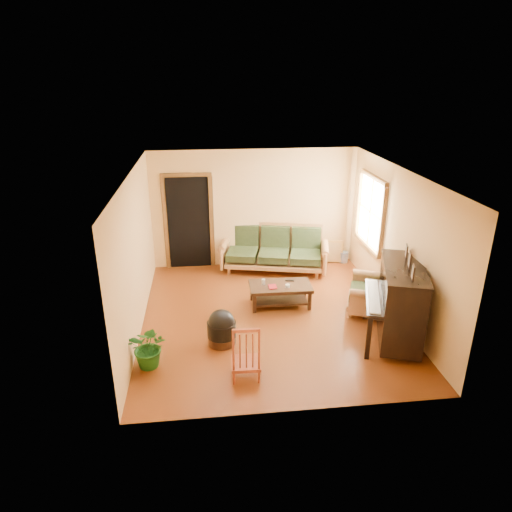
{
  "coord_description": "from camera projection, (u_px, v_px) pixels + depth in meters",
  "views": [
    {
      "loc": [
        -1.08,
        -7.16,
        4.07
      ],
      "look_at": [
        -0.23,
        0.2,
        1.1
      ],
      "focal_mm": 32.0,
      "sensor_mm": 36.0,
      "label": 1
    }
  ],
  "objects": [
    {
      "name": "footstool",
      "position": [
        222.0,
        331.0,
        7.32
      ],
      "size": [
        0.58,
        0.58,
        0.44
      ],
      "primitive_type": "cylinder",
      "rotation": [
        0.0,
        0.0,
        0.3
      ],
      "color": "black",
      "rests_on": "floor"
    },
    {
      "name": "armchair",
      "position": [
        371.0,
        288.0,
        8.24
      ],
      "size": [
        1.15,
        1.17,
        0.92
      ],
      "primitive_type": "cube",
      "rotation": [
        0.0,
        0.0,
        -0.37
      ],
      "color": "#A86E3D",
      "rests_on": "floor"
    },
    {
      "name": "glass_jar",
      "position": [
        287.0,
        286.0,
        8.37
      ],
      "size": [
        0.09,
        0.09,
        0.06
      ],
      "primitive_type": "cylinder",
      "rotation": [
        0.0,
        0.0,
        -0.1
      ],
      "color": "silver",
      "rests_on": "coffee_table"
    },
    {
      "name": "leaning_frame",
      "position": [
        334.0,
        251.0,
        10.48
      ],
      "size": [
        0.41,
        0.18,
        0.53
      ],
      "primitive_type": "cube",
      "rotation": [
        0.0,
        0.0,
        -0.23
      ],
      "color": "#C29140",
      "rests_on": "floor"
    },
    {
      "name": "doorway",
      "position": [
        189.0,
        223.0,
        9.98
      ],
      "size": [
        1.08,
        0.16,
        2.05
      ],
      "primitive_type": "cube",
      "color": "black",
      "rests_on": "floor"
    },
    {
      "name": "potted_plant",
      "position": [
        150.0,
        347.0,
        6.7
      ],
      "size": [
        0.74,
        0.69,
        0.67
      ],
      "primitive_type": "imported",
      "rotation": [
        0.0,
        0.0,
        -0.32
      ],
      "color": "#195217",
      "rests_on": "floor"
    },
    {
      "name": "ceramic_crock",
      "position": [
        344.0,
        257.0,
        10.54
      ],
      "size": [
        0.24,
        0.24,
        0.25
      ],
      "primitive_type": "cylinder",
      "rotation": [
        0.0,
        0.0,
        0.22
      ],
      "color": "#304D91",
      "rests_on": "floor"
    },
    {
      "name": "candle",
      "position": [
        263.0,
        282.0,
        8.47
      ],
      "size": [
        0.08,
        0.08,
        0.11
      ],
      "primitive_type": "cylinder",
      "rotation": [
        0.0,
        0.0,
        -0.37
      ],
      "color": "white",
      "rests_on": "coffee_table"
    },
    {
      "name": "coffee_table",
      "position": [
        280.0,
        295.0,
        8.55
      ],
      "size": [
        1.15,
        0.64,
        0.42
      ],
      "primitive_type": "cube",
      "rotation": [
        0.0,
        0.0,
        -0.02
      ],
      "color": "black",
      "rests_on": "floor"
    },
    {
      "name": "floor",
      "position": [
        270.0,
        316.0,
        8.23
      ],
      "size": [
        5.0,
        5.0,
        0.0
      ],
      "primitive_type": "plane",
      "color": "#58240B",
      "rests_on": "ground"
    },
    {
      "name": "red_chair",
      "position": [
        246.0,
        350.0,
        6.44
      ],
      "size": [
        0.42,
        0.46,
        0.88
      ],
      "primitive_type": "cube",
      "rotation": [
        0.0,
        0.0,
        -0.03
      ],
      "color": "maroon",
      "rests_on": "floor"
    },
    {
      "name": "remote",
      "position": [
        290.0,
        280.0,
        8.64
      ],
      "size": [
        0.17,
        0.08,
        0.02
      ],
      "primitive_type": "cube",
      "rotation": [
        0.0,
        0.0,
        -0.25
      ],
      "color": "black",
      "rests_on": "coffee_table"
    },
    {
      "name": "sofa",
      "position": [
        274.0,
        249.0,
        9.97
      ],
      "size": [
        2.45,
        1.47,
        0.98
      ],
      "primitive_type": "cube",
      "rotation": [
        0.0,
        0.0,
        -0.23
      ],
      "color": "#A86E3D",
      "rests_on": "floor"
    },
    {
      "name": "piano",
      "position": [
        400.0,
        305.0,
        7.25
      ],
      "size": [
        1.28,
        1.67,
        1.3
      ],
      "primitive_type": "cube",
      "rotation": [
        0.0,
        0.0,
        -0.32
      ],
      "color": "black",
      "rests_on": "floor"
    },
    {
      "name": "book",
      "position": [
        269.0,
        287.0,
        8.37
      ],
      "size": [
        0.15,
        0.2,
        0.02
      ],
      "primitive_type": "imported",
      "rotation": [
        0.0,
        0.0,
        0.01
      ],
      "color": "maroon",
      "rests_on": "coffee_table"
    },
    {
      "name": "window",
      "position": [
        371.0,
        212.0,
        9.1
      ],
      "size": [
        0.12,
        1.36,
        1.46
      ],
      "primitive_type": "cube",
      "color": "white",
      "rests_on": "right_wall"
    }
  ]
}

